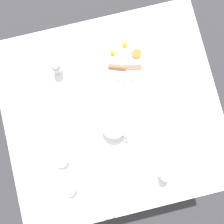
{
  "coord_description": "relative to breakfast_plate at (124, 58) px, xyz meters",
  "views": [
    {
      "loc": [
        -0.1,
        0.02,
        1.91
      ],
      "look_at": [
        0.0,
        0.0,
        0.74
      ],
      "focal_mm": 35.0,
      "sensor_mm": 36.0,
      "label": 1
    }
  ],
  "objects": [
    {
      "name": "spoon_for_tea",
      "position": [
        -0.19,
        0.52,
        -0.01
      ],
      "size": [
        0.13,
        0.1,
        0.0
      ],
      "rotation": [
        0.0,
        0.0,
        0.99
      ],
      "color": "silver",
      "rests_on": "table"
    },
    {
      "name": "creamer_jug",
      "position": [
        -0.62,
        0.44,
        0.02
      ],
      "size": [
        0.09,
        0.06,
        0.06
      ],
      "color": "white",
      "rests_on": "table"
    },
    {
      "name": "salt_grinder",
      "position": [
        -0.66,
        -0.05,
        0.05
      ],
      "size": [
        0.05,
        0.05,
        0.12
      ],
      "color": "#BCBCC1",
      "rests_on": "table"
    },
    {
      "name": "breakfast_plate",
      "position": [
        0.0,
        0.0,
        0.0
      ],
      "size": [
        0.27,
        0.27,
        0.04
      ],
      "color": "white",
      "rests_on": "table"
    },
    {
      "name": "ground_plane",
      "position": [
        -0.28,
        0.14,
        -0.73
      ],
      "size": [
        8.0,
        8.0,
        0.0
      ],
      "primitive_type": "plane",
      "color": "#333338"
    },
    {
      "name": "teacup_with_saucer_left",
      "position": [
        -0.46,
        0.45,
        0.02
      ],
      "size": [
        0.15,
        0.15,
        0.07
      ],
      "color": "white",
      "rests_on": "table"
    },
    {
      "name": "knife_by_plate",
      "position": [
        -0.21,
        -0.27,
        -0.01
      ],
      "size": [
        0.22,
        0.08,
        0.0
      ],
      "rotation": [
        0.0,
        0.0,
        4.39
      ],
      "color": "silver",
      "rests_on": "table"
    },
    {
      "name": "table",
      "position": [
        -0.28,
        0.14,
        -0.07
      ],
      "size": [
        1.09,
        1.18,
        0.72
      ],
      "color": "silver",
      "rests_on": "ground_plane"
    },
    {
      "name": "water_glass_tall",
      "position": [
        -0.73,
        0.26,
        0.06
      ],
      "size": [
        0.07,
        0.07,
        0.15
      ],
      "color": "white",
      "rests_on": "table"
    },
    {
      "name": "teapot_near",
      "position": [
        -0.36,
        0.14,
        0.04
      ],
      "size": [
        0.18,
        0.13,
        0.11
      ],
      "rotation": [
        0.0,
        0.0,
        0.63
      ],
      "color": "white",
      "rests_on": "table"
    },
    {
      "name": "fork_by_plate",
      "position": [
        -0.45,
        -0.21,
        -0.01
      ],
      "size": [
        0.06,
        0.18,
        0.0
      ],
      "rotation": [
        0.0,
        0.0,
        0.25
      ],
      "color": "silver",
      "rests_on": "table"
    },
    {
      "name": "pepper_grinder",
      "position": [
        0.02,
        0.37,
        0.05
      ],
      "size": [
        0.05,
        0.05,
        0.12
      ],
      "color": "#BCBCC1",
      "rests_on": "table"
    },
    {
      "name": "fork_spare",
      "position": [
        -0.13,
        0.24,
        -0.01
      ],
      "size": [
        0.11,
        0.15,
        0.0
      ],
      "rotation": [
        0.0,
        0.0,
        3.75
      ],
      "color": "silver",
      "rests_on": "table"
    }
  ]
}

